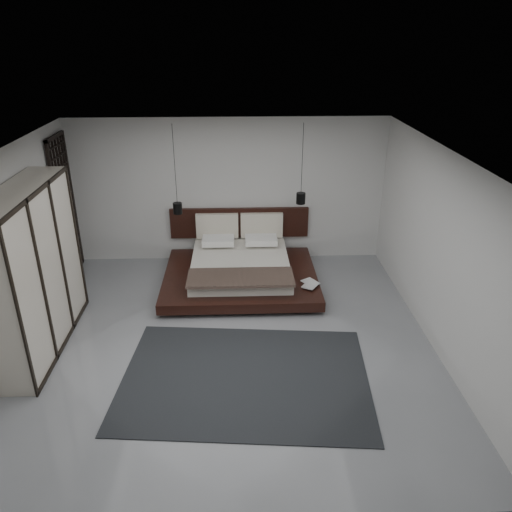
{
  "coord_description": "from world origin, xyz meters",
  "views": [
    {
      "loc": [
        0.17,
        -6.26,
        4.27
      ],
      "look_at": [
        0.46,
        1.2,
        0.84
      ],
      "focal_mm": 35.0,
      "sensor_mm": 36.0,
      "label": 1
    }
  ],
  "objects_px": {
    "bed": "(240,268)",
    "pendant_left": "(178,208)",
    "pendant_right": "(301,198)",
    "lattice_screen": "(66,207)",
    "rug": "(245,378)",
    "wardrobe": "(32,272)"
  },
  "relations": [
    {
      "from": "bed",
      "to": "pendant_right",
      "type": "xyz_separation_m",
      "value": [
        1.11,
        0.42,
        1.18
      ]
    },
    {
      "from": "wardrobe",
      "to": "rug",
      "type": "xyz_separation_m",
      "value": [
        2.93,
        -0.92,
        -1.18
      ]
    },
    {
      "from": "pendant_right",
      "to": "pendant_left",
      "type": "bearing_deg",
      "value": -180.0
    },
    {
      "from": "pendant_right",
      "to": "wardrobe",
      "type": "relative_size",
      "value": 0.6
    },
    {
      "from": "bed",
      "to": "pendant_left",
      "type": "xyz_separation_m",
      "value": [
        -1.11,
        0.42,
        1.02
      ]
    },
    {
      "from": "wardrobe",
      "to": "lattice_screen",
      "type": "bearing_deg",
      "value": 95.98
    },
    {
      "from": "lattice_screen",
      "to": "pendant_left",
      "type": "height_order",
      "value": "pendant_left"
    },
    {
      "from": "lattice_screen",
      "to": "rug",
      "type": "height_order",
      "value": "lattice_screen"
    },
    {
      "from": "pendant_left",
      "to": "pendant_right",
      "type": "bearing_deg",
      "value": 0.0
    },
    {
      "from": "lattice_screen",
      "to": "wardrobe",
      "type": "xyz_separation_m",
      "value": [
        0.25,
        -2.4,
        -0.12
      ]
    },
    {
      "from": "lattice_screen",
      "to": "wardrobe",
      "type": "height_order",
      "value": "lattice_screen"
    },
    {
      "from": "bed",
      "to": "wardrobe",
      "type": "distance_m",
      "value": 3.56
    },
    {
      "from": "bed",
      "to": "pendant_left",
      "type": "relative_size",
      "value": 1.69
    },
    {
      "from": "rug",
      "to": "pendant_left",
      "type": "bearing_deg",
      "value": 109.76
    },
    {
      "from": "pendant_left",
      "to": "wardrobe",
      "type": "bearing_deg",
      "value": -127.92
    },
    {
      "from": "pendant_right",
      "to": "wardrobe",
      "type": "distance_m",
      "value": 4.62
    },
    {
      "from": "pendant_right",
      "to": "lattice_screen",
      "type": "bearing_deg",
      "value": 178.41
    },
    {
      "from": "pendant_left",
      "to": "wardrobe",
      "type": "relative_size",
      "value": 0.66
    },
    {
      "from": "lattice_screen",
      "to": "wardrobe",
      "type": "distance_m",
      "value": 2.42
    },
    {
      "from": "bed",
      "to": "rug",
      "type": "bearing_deg",
      "value": -89.24
    },
    {
      "from": "lattice_screen",
      "to": "bed",
      "type": "relative_size",
      "value": 0.96
    },
    {
      "from": "pendant_left",
      "to": "pendant_right",
      "type": "distance_m",
      "value": 2.24
    }
  ]
}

